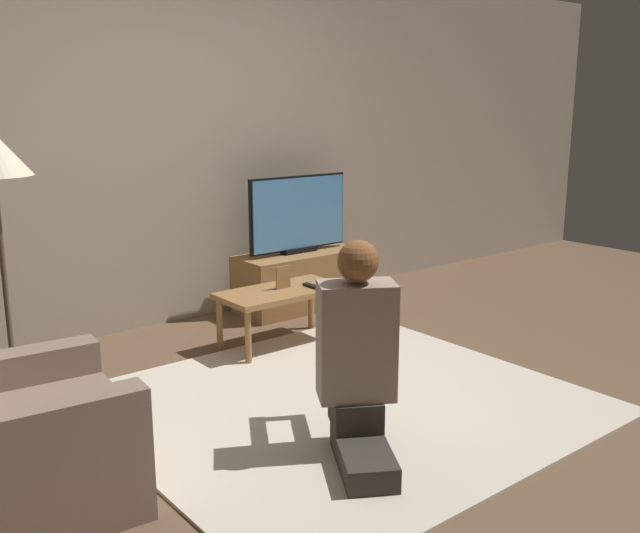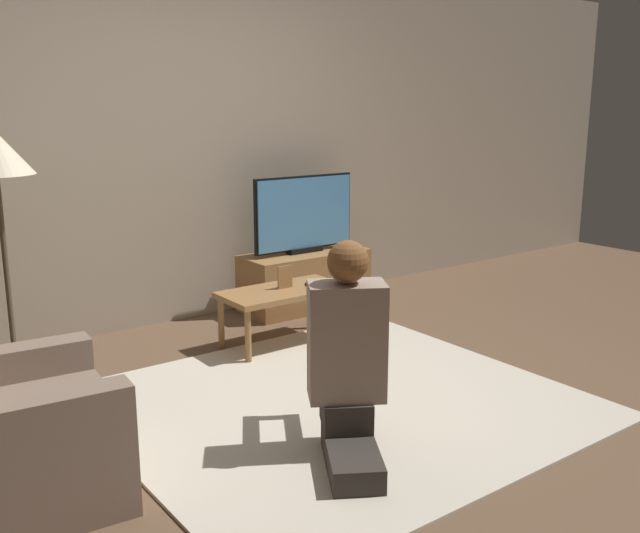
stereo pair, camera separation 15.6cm
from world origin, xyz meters
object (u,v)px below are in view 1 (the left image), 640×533
at_px(coffee_table, 282,296).
at_px(person_kneeling, 357,353).
at_px(armchair, 22,441).
at_px(tv, 298,214).

bearing_deg(coffee_table, person_kneeling, -113.11).
relative_size(coffee_table, armchair, 0.98).
height_order(armchair, person_kneeling, person_kneeling).
xyz_separation_m(coffee_table, armchair, (-1.91, -0.92, -0.05)).
distance_m(tv, coffee_table, 0.97).
distance_m(tv, armchair, 3.01).
relative_size(tv, armchair, 1.03).
bearing_deg(coffee_table, tv, 45.62).
xyz_separation_m(tv, person_kneeling, (-1.22, -2.05, -0.26)).
xyz_separation_m(tv, armchair, (-2.53, -1.56, -0.46)).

